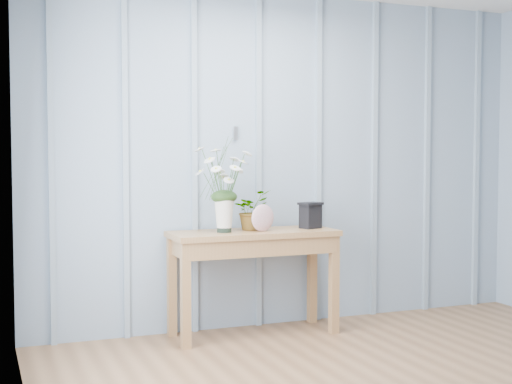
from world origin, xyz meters
name	(u,v)px	position (x,y,z in m)	size (l,w,h in m)	color
room_shell	(382,36)	(0.00, 0.92, 1.99)	(4.00, 4.50, 2.50)	#8EA2B8
sideboard	(253,247)	(-0.38, 1.99, 0.64)	(1.20, 0.45, 0.75)	olive
daisy_vase	(224,175)	(-0.61, 1.98, 1.15)	(0.46, 0.35, 0.64)	black
spider_plant	(251,210)	(-0.38, 2.05, 0.89)	(0.26, 0.22, 0.29)	#1C3815
felt_disc_vessel	(263,218)	(-0.34, 1.93, 0.85)	(0.19, 0.05, 0.19)	#964868
carved_box	(310,215)	(0.07, 1.99, 0.85)	(0.19, 0.17, 0.19)	black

